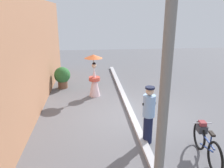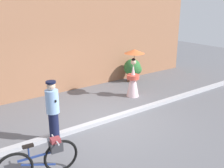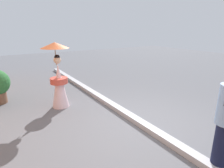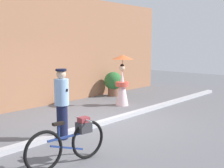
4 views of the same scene
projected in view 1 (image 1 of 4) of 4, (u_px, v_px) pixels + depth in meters
name	position (u px, v px, depth m)	size (l,w,h in m)	color
ground_plane	(131.00, 115.00, 8.05)	(30.00, 30.00, 0.00)	slate
building_wall	(25.00, 62.00, 7.08)	(14.00, 0.40, 4.07)	#9E6B4C
sidewalk_curb	(131.00, 113.00, 8.04)	(14.00, 0.20, 0.12)	#B2B2B7
bicycle_near_officer	(206.00, 142.00, 5.56)	(1.73, 0.48, 0.85)	black
person_officer	(149.00, 114.00, 6.09)	(0.34, 0.38, 1.68)	#141938
person_with_parasol	(94.00, 76.00, 9.64)	(0.78, 0.78, 1.86)	silver
potted_plant_by_door	(63.00, 76.00, 10.80)	(0.80, 0.78, 1.05)	brown
utility_pole	(165.00, 87.00, 3.60)	(0.18, 0.18, 4.80)	slate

